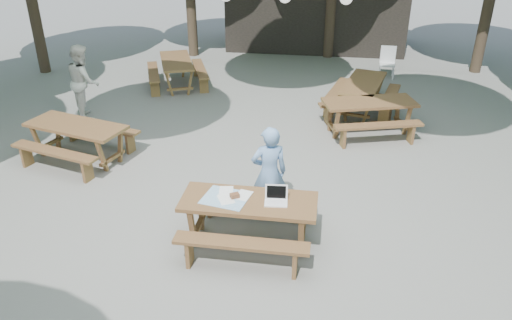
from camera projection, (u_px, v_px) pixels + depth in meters
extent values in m
plane|color=slate|center=(259.00, 190.00, 9.00)|extent=(80.00, 80.00, 0.00)
cube|color=black|center=(317.00, 5.00, 17.50)|extent=(6.00, 3.00, 2.80)
cube|color=#542D1D|center=(249.00, 202.00, 7.30)|extent=(2.00, 0.80, 0.06)
cube|color=#542D1D|center=(241.00, 243.00, 6.85)|extent=(1.90, 0.28, 0.05)
cube|color=#542D1D|center=(256.00, 195.00, 8.00)|extent=(1.90, 0.28, 0.05)
cube|color=#542D1D|center=(249.00, 223.00, 7.47)|extent=(1.70, 0.70, 0.69)
cube|color=#542D1D|center=(76.00, 126.00, 9.77)|extent=(2.14, 1.29, 0.06)
cube|color=#542D1D|center=(54.00, 152.00, 9.36)|extent=(1.91, 0.77, 0.05)
cube|color=#542D1D|center=(99.00, 126.00, 10.42)|extent=(1.91, 0.77, 0.05)
cube|color=#542D1D|center=(79.00, 143.00, 9.94)|extent=(1.82, 1.12, 0.69)
cube|color=#542D1D|center=(370.00, 102.00, 10.92)|extent=(2.14, 1.34, 0.06)
cube|color=#542D1D|center=(379.00, 125.00, 10.47)|extent=(1.90, 0.81, 0.05)
cube|color=#542D1D|center=(359.00, 103.00, 11.61)|extent=(1.90, 0.81, 0.05)
cube|color=#542D1D|center=(368.00, 118.00, 11.09)|extent=(1.83, 1.15, 0.69)
cube|color=#542D1D|center=(176.00, 61.00, 13.76)|extent=(1.47, 2.15, 0.06)
cube|color=#542D1D|center=(200.00, 69.00, 14.01)|extent=(0.95, 1.87, 0.05)
cube|color=#542D1D|center=(153.00, 72.00, 13.76)|extent=(0.95, 1.87, 0.05)
cube|color=#542D1D|center=(177.00, 74.00, 13.93)|extent=(1.27, 1.84, 0.69)
cube|color=#542D1D|center=(364.00, 83.00, 12.10)|extent=(1.24, 2.13, 0.06)
cube|color=#542D1D|center=(390.00, 97.00, 12.01)|extent=(0.71, 1.91, 0.05)
cube|color=#542D1D|center=(337.00, 90.00, 12.44)|extent=(0.71, 1.91, 0.05)
cube|color=#542D1D|center=(362.00, 97.00, 12.27)|extent=(1.07, 1.82, 0.69)
imported|color=#7099CD|center=(269.00, 173.00, 7.92)|extent=(0.67, 0.54, 1.59)
imported|color=white|center=(84.00, 81.00, 11.74)|extent=(1.00, 1.06, 1.74)
cube|color=silver|center=(387.00, 64.00, 14.56)|extent=(0.47, 0.47, 0.04)
cube|color=silver|center=(388.00, 54.00, 14.62)|extent=(0.44, 0.07, 0.48)
cube|color=silver|center=(386.00, 71.00, 14.66)|extent=(0.44, 0.44, 0.38)
cube|color=white|center=(276.00, 203.00, 7.20)|extent=(0.35, 0.26, 0.02)
cube|color=white|center=(276.00, 192.00, 7.25)|extent=(0.33, 0.09, 0.23)
cube|color=black|center=(276.00, 192.00, 7.24)|extent=(0.28, 0.07, 0.19)
cube|color=#388CC2|center=(226.00, 198.00, 7.33)|extent=(0.74, 0.66, 0.01)
cube|color=white|center=(226.00, 199.00, 7.29)|extent=(0.32, 0.36, 0.00)
cube|color=white|center=(244.00, 195.00, 7.39)|extent=(0.27, 0.34, 0.00)
cube|color=white|center=(226.00, 191.00, 7.48)|extent=(0.25, 0.33, 0.00)
cube|color=brown|center=(235.00, 195.00, 7.31)|extent=(0.16, 0.14, 0.06)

